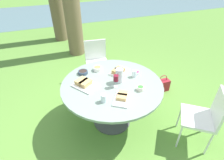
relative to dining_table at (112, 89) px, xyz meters
The scene contains 17 objects.
ground_plane 0.65m from the dining_table, ahead, with size 40.00×40.00×0.00m, color #5B8C38.
river_strip 7.76m from the dining_table, 90.00° to the left, with size 40.00×4.48×0.01m.
dining_table is the anchor object (origin of this frame).
chair_near_left 1.29m from the dining_table, 39.24° to the right, with size 0.60×0.61×0.89m.
chair_near_right 1.24m from the dining_table, 83.09° to the left, with size 0.49×0.47×0.89m.
water_pitcher 0.24m from the dining_table, ahead, with size 0.11×0.11×0.21m.
wine_glass 0.26m from the dining_table, 76.61° to the right, with size 0.07×0.07×0.19m.
platter_bread_main 0.33m from the dining_table, 47.08° to the left, with size 0.38×0.35×0.08m.
platter_charcuterie 0.41m from the dining_table, 165.44° to the left, with size 0.40×0.42×0.08m.
platter_sandwich_side 0.38m from the dining_table, 91.23° to the right, with size 0.32×0.35×0.06m.
bowl_fries 0.45m from the dining_table, 100.67° to the left, with size 0.13×0.13×0.06m.
bowl_salad 0.43m from the dining_table, 43.83° to the right, with size 0.09×0.09×0.06m.
bowl_olives 0.54m from the dining_table, 127.63° to the left, with size 0.15×0.15×0.05m.
bowl_dip_red 0.47m from the dining_table, 12.35° to the left, with size 0.10×0.10×0.04m.
cup_water_near 0.41m from the dining_table, ahead, with size 0.07×0.07×0.11m.
cup_water_far 0.43m from the dining_table, 126.53° to the right, with size 0.07×0.07×0.11m.
handbag 1.39m from the dining_table, 17.30° to the left, with size 0.30×0.14×0.37m.
Camera 1 is at (-0.75, -1.87, 2.20)m, focal length 28.00 mm.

